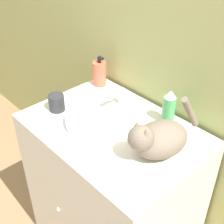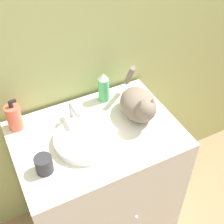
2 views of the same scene
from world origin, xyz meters
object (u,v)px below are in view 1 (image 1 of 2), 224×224
soap_bottle (100,73)px  cup (57,103)px  spray_bottle (169,107)px  cat (158,138)px

soap_bottle → cup: bearing=-82.0°
soap_bottle → spray_bottle: 0.48m
cat → soap_bottle: (-0.58, 0.20, -0.01)m
cup → soap_bottle: bearing=98.0°
spray_bottle → soap_bottle: bearing=179.8°
spray_bottle → cup: size_ratio=2.08×
cat → cup: size_ratio=4.35×
soap_bottle → spray_bottle: (0.48, -0.00, 0.01)m
cat → cup: 0.55m
soap_bottle → cup: size_ratio=2.10×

